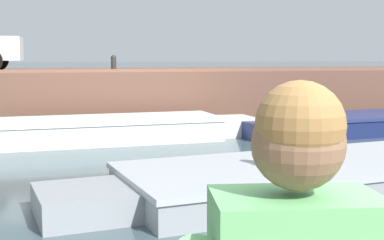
{
  "coord_description": "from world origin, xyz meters",
  "views": [
    {
      "loc": [
        -1.52,
        -1.44,
        1.96
      ],
      "look_at": [
        0.0,
        4.38,
        1.25
      ],
      "focal_mm": 50.0,
      "sensor_mm": 36.0,
      "label": 1
    }
  ],
  "objects_px": {
    "boat_moored_east_navy": "(358,124)",
    "mooring_bollard_mid": "(114,63)",
    "motorboat_passing": "(304,177)",
    "boat_moored_central_white": "(119,129)"
  },
  "relations": [
    {
      "from": "motorboat_passing",
      "to": "mooring_bollard_mid",
      "type": "height_order",
      "value": "mooring_bollard_mid"
    },
    {
      "from": "boat_moored_east_navy",
      "to": "mooring_bollard_mid",
      "type": "height_order",
      "value": "mooring_bollard_mid"
    },
    {
      "from": "boat_moored_central_white",
      "to": "mooring_bollard_mid",
      "type": "xyz_separation_m",
      "value": [
        0.09,
        1.73,
        1.53
      ]
    },
    {
      "from": "boat_moored_east_navy",
      "to": "mooring_bollard_mid",
      "type": "relative_size",
      "value": 13.69
    },
    {
      "from": "mooring_bollard_mid",
      "to": "motorboat_passing",
      "type": "bearing_deg",
      "value": -74.95
    },
    {
      "from": "motorboat_passing",
      "to": "mooring_bollard_mid",
      "type": "relative_size",
      "value": 16.15
    },
    {
      "from": "boat_moored_east_navy",
      "to": "motorboat_passing",
      "type": "distance_m",
      "value": 6.68
    },
    {
      "from": "boat_moored_east_navy",
      "to": "motorboat_passing",
      "type": "xyz_separation_m",
      "value": [
        -4.15,
        -5.24,
        -0.03
      ]
    },
    {
      "from": "boat_moored_central_white",
      "to": "motorboat_passing",
      "type": "distance_m",
      "value": 5.86
    },
    {
      "from": "boat_moored_east_navy",
      "to": "motorboat_passing",
      "type": "height_order",
      "value": "motorboat_passing"
    }
  ]
}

